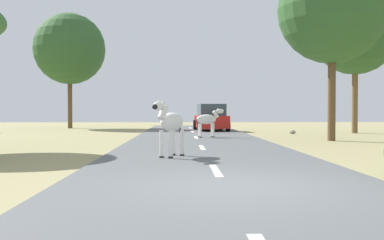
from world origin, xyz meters
TOP-DOWN VIEW (x-y plane):
  - ground_plane at (0.00, 0.00)m, footprint 90.00×90.00m
  - road at (-0.25, 0.00)m, footprint 6.00×64.00m
  - lane_markings at (-0.25, -1.00)m, footprint 0.16×56.00m
  - zebra_0 at (-1.29, 4.83)m, footprint 0.98×1.60m
  - zebra_1 at (0.33, 14.10)m, footprint 1.50×0.64m
  - car_0 at (1.01, 21.76)m, footprint 2.27×4.46m
  - tree_0 at (5.75, 12.14)m, footprint 4.83×4.83m
  - tree_3 at (9.50, 18.96)m, footprint 5.04×5.04m
  - tree_6 at (-9.51, 26.92)m, footprint 5.44×5.44m
  - rock_2 at (5.53, 18.18)m, footprint 0.37×0.27m

SIDE VIEW (x-z plane):
  - ground_plane at x=0.00m, z-range 0.00..0.00m
  - road at x=-0.25m, z-range 0.00..0.05m
  - lane_markings at x=-0.25m, z-range 0.05..0.06m
  - rock_2 at x=5.53m, z-range 0.00..0.22m
  - car_0 at x=1.01m, z-range -0.02..1.72m
  - zebra_1 at x=0.33m, z-range 0.19..1.63m
  - zebra_0 at x=-1.29m, z-range 0.20..1.81m
  - tree_0 at x=5.75m, z-range 1.71..10.01m
  - tree_3 at x=9.50m, z-range 1.75..10.31m
  - tree_6 at x=-9.51m, z-range 1.68..10.51m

